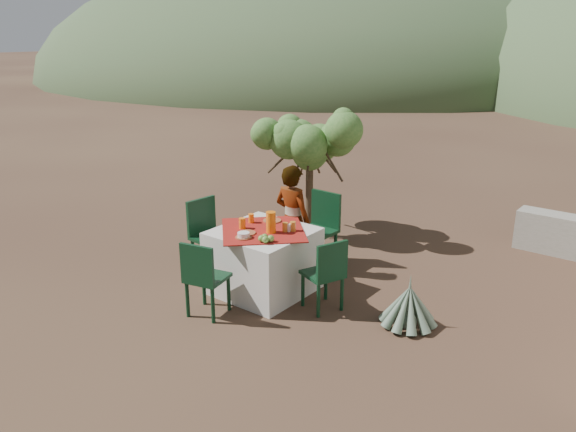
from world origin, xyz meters
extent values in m
plane|color=#342017|center=(0.00, 0.00, 0.00)|extent=(160.00, 160.00, 0.00)
cube|color=beige|center=(0.41, 0.02, 0.38)|extent=(1.02, 1.02, 0.75)
cube|color=maroon|center=(0.41, 0.02, 0.76)|extent=(1.30, 1.30, 0.01)
cylinder|color=black|center=(0.29, 0.81, 0.24)|extent=(0.05, 0.05, 0.48)
cylinder|color=black|center=(0.65, 0.80, 0.24)|extent=(0.05, 0.05, 0.48)
cylinder|color=black|center=(0.31, 1.17, 0.24)|extent=(0.05, 0.05, 0.48)
cylinder|color=black|center=(0.67, 1.16, 0.24)|extent=(0.05, 0.05, 0.48)
cube|color=black|center=(0.48, 0.98, 0.48)|extent=(0.46, 0.46, 0.04)
cube|color=black|center=(0.49, 1.18, 0.73)|extent=(0.45, 0.06, 0.47)
cylinder|color=black|center=(0.43, -0.60, 0.21)|extent=(0.04, 0.04, 0.42)
cylinder|color=black|center=(0.12, -0.67, 0.21)|extent=(0.04, 0.04, 0.42)
cylinder|color=black|center=(0.50, -0.91, 0.21)|extent=(0.04, 0.04, 0.42)
cylinder|color=black|center=(0.19, -0.98, 0.21)|extent=(0.04, 0.04, 0.42)
cube|color=black|center=(0.31, -0.79, 0.42)|extent=(0.47, 0.47, 0.04)
cube|color=black|center=(0.35, -0.96, 0.65)|extent=(0.39, 0.12, 0.41)
cylinder|color=black|center=(-0.28, -0.17, 0.23)|extent=(0.05, 0.05, 0.46)
cylinder|color=black|center=(-0.25, 0.18, 0.23)|extent=(0.05, 0.05, 0.46)
cylinder|color=black|center=(-0.63, -0.14, 0.23)|extent=(0.05, 0.05, 0.46)
cylinder|color=black|center=(-0.60, 0.21, 0.23)|extent=(0.05, 0.05, 0.46)
cube|color=black|center=(-0.44, 0.02, 0.46)|extent=(0.47, 0.47, 0.04)
cube|color=black|center=(-0.63, 0.04, 0.71)|extent=(0.08, 0.43, 0.45)
cylinder|color=black|center=(1.12, 0.27, 0.20)|extent=(0.04, 0.04, 0.41)
cylinder|color=black|center=(1.01, -0.02, 0.20)|extent=(0.04, 0.04, 0.41)
cylinder|color=black|center=(1.41, 0.16, 0.20)|extent=(0.04, 0.04, 0.41)
cylinder|color=black|center=(1.30, -0.13, 0.20)|extent=(0.04, 0.04, 0.41)
cube|color=black|center=(1.21, 0.07, 0.41)|extent=(0.49, 0.49, 0.04)
cube|color=black|center=(1.37, 0.00, 0.63)|extent=(0.17, 0.37, 0.40)
imported|color=#8C6651|center=(0.35, 0.65, 0.70)|extent=(0.52, 0.35, 1.39)
cylinder|color=#4A3A25|center=(-0.26, 1.85, 0.63)|extent=(0.11, 0.11, 1.26)
sphere|color=#336525|center=(-0.26, 1.85, 1.26)|extent=(0.54, 0.54, 0.54)
sphere|color=#336525|center=(0.23, 1.85, 1.40)|extent=(0.51, 0.51, 0.51)
sphere|color=#336525|center=(-0.71, 1.95, 1.36)|extent=(0.47, 0.47, 0.47)
sphere|color=#336525|center=(-0.17, 2.35, 1.45)|extent=(0.49, 0.49, 0.49)
sphere|color=#336525|center=(-0.22, 1.40, 1.31)|extent=(0.43, 0.43, 0.43)
sphere|color=slate|center=(2.13, 0.30, 0.04)|extent=(0.20, 0.20, 0.20)
cone|color=slate|center=(2.13, 0.30, 0.30)|extent=(0.11, 0.11, 0.57)
cone|color=slate|center=(2.26, 0.26, 0.23)|extent=(0.35, 0.19, 0.49)
cone|color=slate|center=(2.26, 0.34, 0.23)|extent=(0.35, 0.19, 0.49)
cone|color=slate|center=(2.21, 0.40, 0.23)|extent=(0.26, 0.31, 0.50)
cone|color=slate|center=(2.13, 0.43, 0.23)|extent=(0.11, 0.35, 0.48)
cone|color=slate|center=(2.06, 0.40, 0.23)|extent=(0.26, 0.31, 0.50)
cone|color=slate|center=(2.01, 0.34, 0.23)|extent=(0.35, 0.19, 0.49)
cone|color=slate|center=(2.01, 0.26, 0.23)|extent=(0.35, 0.19, 0.49)
cone|color=slate|center=(2.06, 0.19, 0.23)|extent=(0.26, 0.31, 0.50)
cone|color=slate|center=(2.14, 0.17, 0.23)|extent=(0.11, 0.35, 0.48)
cone|color=slate|center=(2.21, 0.20, 0.23)|extent=(0.26, 0.31, 0.50)
ellipsoid|color=#2F4C2A|center=(-18.00, 30.00, 0.00)|extent=(40.00, 40.00, 16.00)
cylinder|color=brown|center=(0.30, 0.32, 0.77)|extent=(0.22, 0.22, 0.01)
cylinder|color=brown|center=(0.35, -0.20, 0.77)|extent=(0.20, 0.20, 0.01)
cylinder|color=orange|center=(0.14, 0.12, 0.82)|extent=(0.07, 0.07, 0.11)
cylinder|color=orange|center=(0.19, -0.10, 0.82)|extent=(0.08, 0.08, 0.12)
cylinder|color=orange|center=(0.54, 0.00, 0.88)|extent=(0.11, 0.11, 0.24)
cylinder|color=brown|center=(0.41, -0.32, 0.77)|extent=(0.18, 0.18, 0.01)
cylinder|color=silver|center=(0.41, -0.32, 0.80)|extent=(0.13, 0.13, 0.05)
cylinder|color=orange|center=(0.65, 0.12, 0.81)|extent=(0.07, 0.07, 0.10)
cylinder|color=orange|center=(0.70, 0.19, 0.82)|extent=(0.07, 0.07, 0.11)
cube|color=silver|center=(0.67, 0.14, 0.81)|extent=(0.08, 0.06, 0.09)
sphere|color=olive|center=(0.65, -0.24, 0.80)|extent=(0.08, 0.08, 0.08)
sphere|color=olive|center=(0.73, -0.23, 0.80)|extent=(0.08, 0.08, 0.08)
sphere|color=olive|center=(0.71, -0.29, 0.80)|extent=(0.08, 0.08, 0.08)
sphere|color=olive|center=(0.65, -0.29, 0.80)|extent=(0.08, 0.08, 0.08)
camera|label=1|loc=(4.35, -4.58, 2.92)|focal=35.00mm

